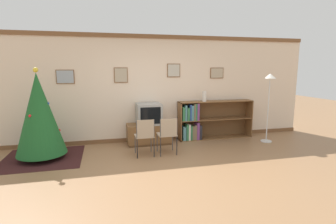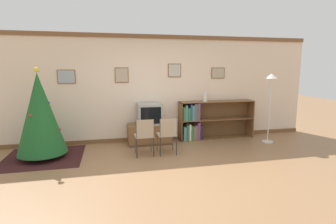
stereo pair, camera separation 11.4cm
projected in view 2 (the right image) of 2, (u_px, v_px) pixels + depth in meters
ground_plane at (170, 173)px, 4.75m from camera, size 24.00×24.00×0.00m
wall_back at (150, 89)px, 6.72m from camera, size 8.80×0.11×2.70m
area_rug at (44, 157)px, 5.56m from camera, size 1.60×1.53×0.01m
christmas_tree at (40, 114)px, 5.40m from camera, size 0.99×0.99×1.88m
tv_console at (150, 134)px, 6.57m from camera, size 1.09×0.54×0.50m
television at (149, 114)px, 6.48m from camera, size 0.60×0.53×0.52m
folding_chair_left at (145, 135)px, 5.57m from camera, size 0.40×0.40×0.82m
folding_chair_right at (168, 134)px, 5.68m from camera, size 0.40×0.40×0.82m
bookshelf at (203, 121)px, 6.94m from camera, size 2.03×0.36×1.01m
vase at (205, 96)px, 6.80m from camera, size 0.11×0.11×0.27m
standing_lamp at (271, 90)px, 6.50m from camera, size 0.28×0.28×1.74m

